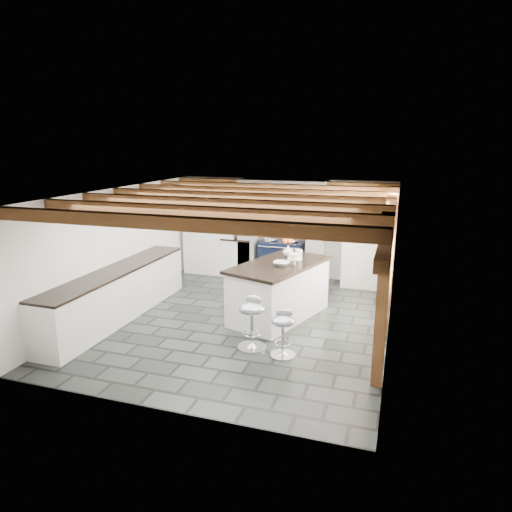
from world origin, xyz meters
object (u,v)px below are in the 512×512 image
(bar_stool_near, at_px, (283,328))
(bar_stool_far, at_px, (252,317))
(kitchen_island, at_px, (279,289))
(range_cooker, at_px, (282,259))

(bar_stool_near, relative_size, bar_stool_far, 0.86)
(bar_stool_far, bearing_deg, bar_stool_near, -2.66)
(bar_stool_near, bearing_deg, kitchen_island, 96.44)
(bar_stool_far, bearing_deg, range_cooker, 107.47)
(range_cooker, xyz_separation_m, bar_stool_far, (0.51, -3.73, 0.06))
(bar_stool_near, bearing_deg, range_cooker, 94.49)
(kitchen_island, relative_size, bar_stool_near, 3.17)
(bar_stool_near, distance_m, bar_stool_far, 0.53)
(kitchen_island, bearing_deg, range_cooker, 121.61)
(range_cooker, height_order, bar_stool_near, range_cooker)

